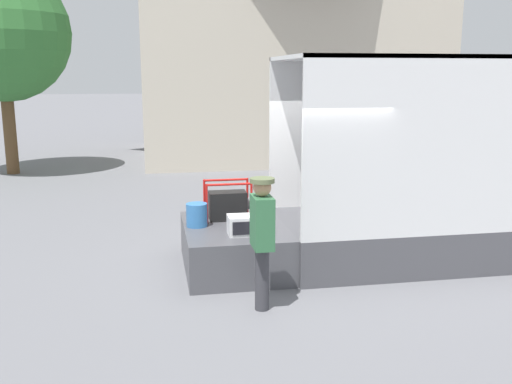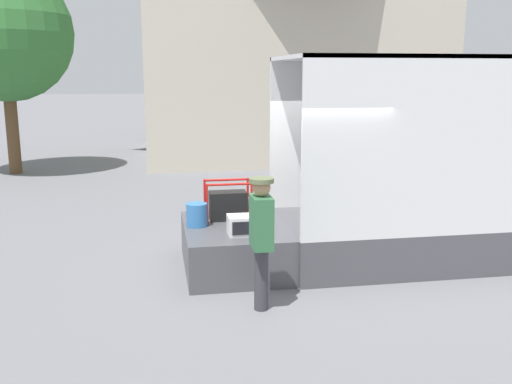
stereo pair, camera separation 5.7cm
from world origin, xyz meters
The scene contains 8 objects.
ground_plane centered at (0.00, 0.00, 0.00)m, with size 160.00×160.00×0.00m, color slate.
tailgate_deck centered at (-0.76, 0.00, 0.34)m, with size 1.53×2.07×0.68m, color #4C4C51.
microwave centered at (-0.68, -0.52, 0.81)m, with size 0.49×0.36×0.28m.
portable_generator centered at (-0.79, 0.39, 0.91)m, with size 0.73×0.42×0.62m.
orange_bucket centered at (-1.33, 0.05, 0.85)m, with size 0.32×0.32×0.35m.
worker_person centered at (-0.65, -1.64, 1.04)m, with size 0.31×0.44×1.70m.
house_backdrop centered at (2.80, 12.64, 4.11)m, with size 10.48×8.06×8.07m.
street_tree centered at (-6.09, 9.59, 4.06)m, with size 3.91×3.91×6.03m.
Camera 2 is at (-1.90, -8.34, 2.95)m, focal length 40.00 mm.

